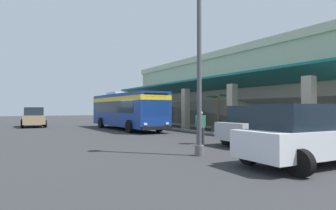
# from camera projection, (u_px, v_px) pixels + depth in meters

# --- Properties ---
(ground) EXTENTS (120.00, 120.00, 0.00)m
(ground) POSITION_uv_depth(u_px,v_px,m) (213.00, 129.00, 26.12)
(ground) COLOR #2D2D30
(curb_strip) EXTENTS (34.57, 0.50, 0.12)m
(curb_strip) POSITION_uv_depth(u_px,v_px,m) (177.00, 129.00, 24.58)
(curb_strip) COLOR #9E998E
(curb_strip) RESTS_ON ground
(plaza_building) EXTENTS (29.11, 15.13, 7.12)m
(plaza_building) POSITION_uv_depth(u_px,v_px,m) (254.00, 92.00, 29.64)
(plaza_building) COLOR #B2A88E
(plaza_building) RESTS_ON ground
(transit_bus) EXTENTS (11.21, 2.86, 3.34)m
(transit_bus) POSITION_uv_depth(u_px,v_px,m) (126.00, 108.00, 25.16)
(transit_bus) COLOR navy
(transit_bus) RESTS_ON ground
(parked_suv_silver) EXTENTS (2.88, 4.90, 1.97)m
(parked_suv_silver) POSITION_uv_depth(u_px,v_px,m) (264.00, 125.00, 14.23)
(parked_suv_silver) COLOR #B2B5BA
(parked_suv_silver) RESTS_ON ground
(parked_suv_tan) EXTENTS (4.94, 2.47, 1.97)m
(parked_suv_tan) POSITION_uv_depth(u_px,v_px,m) (33.00, 117.00, 28.59)
(parked_suv_tan) COLOR #9E845B
(parked_suv_tan) RESTS_ON ground
(parked_suv_white) EXTENTS (2.96, 4.94, 1.97)m
(parked_suv_white) POSITION_uv_depth(u_px,v_px,m) (308.00, 134.00, 9.17)
(parked_suv_white) COLOR silver
(parked_suv_white) RESTS_ON ground
(pedestrian) EXTENTS (0.32, 0.69, 1.72)m
(pedestrian) POSITION_uv_depth(u_px,v_px,m) (200.00, 125.00, 14.68)
(pedestrian) COLOR #38383D
(pedestrian) RESTS_ON ground
(potted_palm) EXTENTS (1.71, 1.87, 2.97)m
(potted_palm) POSITION_uv_depth(u_px,v_px,m) (218.00, 122.00, 21.76)
(potted_palm) COLOR #4C4742
(potted_palm) RESTS_ON ground
(lot_light_pole) EXTENTS (0.60, 0.60, 7.32)m
(lot_light_pole) POSITION_uv_depth(u_px,v_px,m) (199.00, 55.00, 11.09)
(lot_light_pole) COLOR #59595B
(lot_light_pole) RESTS_ON ground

